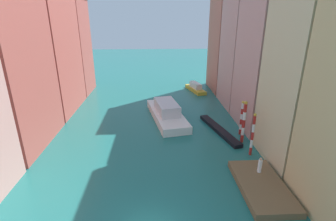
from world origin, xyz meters
The scene contains 15 objects.
ground_plane centered at (0.00, 24.50, 0.00)m, with size 154.00×154.00×0.00m, color #1E6B66.
building_left_2 centered at (-15.38, 25.20, 9.76)m, with size 7.61×11.54×19.50m.
building_left_3 centered at (-15.38, 34.97, 8.51)m, with size 7.61×7.75×16.99m.
building_right_1 centered at (15.38, 9.06, 8.14)m, with size 7.61×7.63×16.25m.
building_right_2 centered at (15.38, 17.53, 10.27)m, with size 7.61×8.67×20.50m.
building_right_3 centered at (15.38, 26.24, 9.59)m, with size 7.61×8.53×19.15m.
building_right_4 centered at (15.38, 35.53, 11.10)m, with size 7.61×9.45×22.18m.
waterfront_dock centered at (9.48, 4.43, 0.29)m, with size 3.74×7.17×0.58m.
person_on_dock centered at (9.87, 6.05, 1.25)m, with size 0.36×0.36×1.46m.
mooring_pole_0 centered at (10.54, 10.01, 2.39)m, with size 0.30×0.30×4.68m.
mooring_pole_1 centered at (10.58, 12.90, 2.56)m, with size 0.38×0.38×5.00m.
mooring_pole_2 centered at (11.03, 14.98, 2.21)m, with size 0.33×0.33×4.33m.
vaporetto_white centered at (2.21, 20.48, 0.91)m, with size 5.80×12.15×2.48m.
gondola_black centered at (8.62, 15.85, 0.23)m, with size 3.29×9.32×0.47m.
motorboat_0 centered at (8.45, 34.31, 0.61)m, with size 3.35×6.67×1.65m.
Camera 1 is at (0.66, -12.91, 13.77)m, focal length 27.06 mm.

